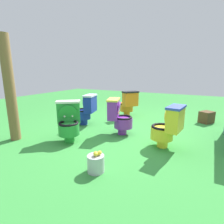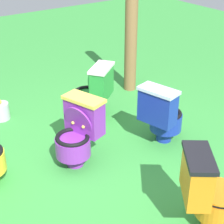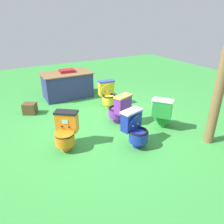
# 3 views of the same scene
# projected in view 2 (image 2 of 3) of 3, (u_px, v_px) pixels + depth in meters

# --- Properties ---
(ground) EXTENTS (14.00, 14.00, 0.00)m
(ground) POSITION_uv_depth(u_px,v_px,m) (83.00, 181.00, 3.69)
(ground) COLOR green
(toilet_blue) EXTENTS (0.51, 0.57, 0.73)m
(toilet_blue) POSITION_uv_depth(u_px,v_px,m) (162.00, 114.00, 4.14)
(toilet_blue) COLOR #192D9E
(toilet_blue) RESTS_ON ground
(toilet_orange) EXTENTS (0.62, 0.63, 0.73)m
(toilet_orange) POSITION_uv_depth(u_px,v_px,m) (208.00, 191.00, 2.99)
(toilet_orange) COLOR orange
(toilet_orange) RESTS_ON ground
(toilet_green) EXTENTS (0.64, 0.62, 0.73)m
(toilet_green) POSITION_uv_depth(u_px,v_px,m) (94.00, 92.00, 4.67)
(toilet_green) COLOR green
(toilet_green) RESTS_ON ground
(toilet_purple) EXTENTS (0.54, 0.59, 0.73)m
(toilet_purple) POSITION_uv_depth(u_px,v_px,m) (78.00, 132.00, 3.81)
(toilet_purple) COLOR purple
(toilet_purple) RESTS_ON ground
(wooden_post) EXTENTS (0.18, 0.18, 1.88)m
(wooden_post) POSITION_uv_depth(u_px,v_px,m) (131.00, 28.00, 5.19)
(wooden_post) COLOR brown
(wooden_post) RESTS_ON ground
(lemon_bucket) EXTENTS (0.22, 0.22, 0.28)m
(lemon_bucket) POSITION_uv_depth(u_px,v_px,m) (1.00, 111.00, 4.76)
(lemon_bucket) COLOR #B7B7BF
(lemon_bucket) RESTS_ON ground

